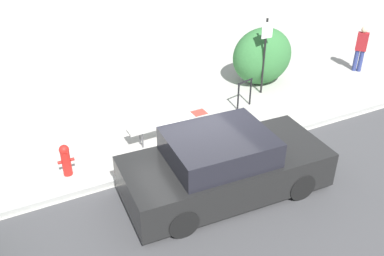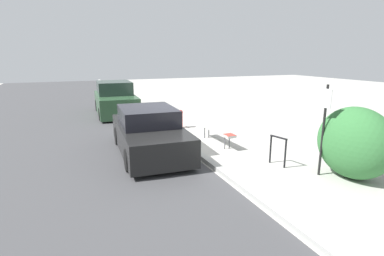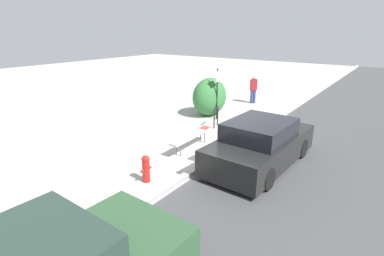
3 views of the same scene
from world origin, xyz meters
TOP-DOWN VIEW (x-y plane):
  - ground_plane at (0.00, 0.00)m, footprint 60.00×60.00m
  - road_strip at (0.00, -5.15)m, footprint 60.00×10.00m
  - curb at (0.00, 0.00)m, footprint 60.00×0.20m
  - bench at (-0.17, 1.13)m, footprint 2.12×0.38m
  - bike_rack at (2.42, 1.71)m, footprint 0.55×0.18m
  - sign_post at (3.40, 2.25)m, footprint 0.36×0.08m
  - fire_hydrant at (-2.80, 0.75)m, footprint 0.36×0.22m
  - shrub_hedge at (3.80, 2.90)m, footprint 1.96×1.42m
  - parked_car_near at (-0.01, -1.30)m, footprint 4.29×1.99m
  - parked_car_far at (-6.98, -1.32)m, footprint 4.46×1.98m

SIDE VIEW (x-z plane):
  - ground_plane at x=0.00m, z-range 0.00..0.00m
  - road_strip at x=0.00m, z-range 0.00..0.01m
  - curb at x=0.00m, z-range 0.00..0.13m
  - fire_hydrant at x=-2.80m, z-range 0.03..0.79m
  - bench at x=-0.17m, z-range 0.20..0.71m
  - bike_rack at x=2.42m, z-range 0.09..0.91m
  - parked_car_near at x=-0.01m, z-range -0.06..1.36m
  - parked_car_far at x=-6.98m, z-range -0.11..1.57m
  - shrub_hedge at x=3.80m, z-range 0.00..1.78m
  - sign_post at x=3.40m, z-range 0.23..2.53m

